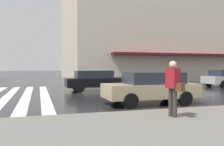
% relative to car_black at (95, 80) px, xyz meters
% --- Properties ---
extents(car_black, '(1.85, 4.10, 1.41)m').
position_rel_car_black_xyz_m(car_black, '(0.00, 0.00, 0.00)').
color(car_black, black).
rests_on(car_black, ground_plane).
extents(car_champagne, '(1.85, 4.10, 1.41)m').
position_rel_car_black_xyz_m(car_champagne, '(-6.50, -1.04, 0.00)').
color(car_champagne, tan).
rests_on(car_champagne, ground_plane).
extents(pedestrian_in_red_jacket, '(0.65, 0.32, 1.68)m').
position_rel_car_black_xyz_m(pedestrian_in_red_jacket, '(-9.87, -0.12, 0.37)').
color(pedestrian_in_red_jacket, maroon).
rests_on(pedestrian_in_red_jacket, sidewalk_pavement).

